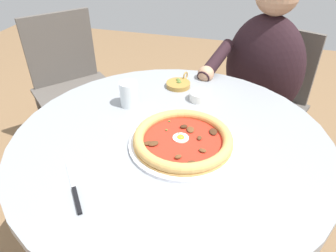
% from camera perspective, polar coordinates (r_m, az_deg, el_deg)
% --- Properties ---
extents(dining_table, '(1.01, 1.01, 0.73)m').
position_cam_1_polar(dining_table, '(1.08, 0.50, -7.94)').
color(dining_table, gray).
rests_on(dining_table, ground).
extents(pizza_on_plate, '(0.33, 0.33, 0.04)m').
position_cam_1_polar(pizza_on_plate, '(0.95, 2.75, -2.55)').
color(pizza_on_plate, white).
rests_on(pizza_on_plate, dining_table).
extents(water_glass, '(0.07, 0.07, 0.09)m').
position_cam_1_polar(water_glass, '(1.14, -7.15, 5.54)').
color(water_glass, silver).
rests_on(water_glass, dining_table).
extents(steak_knife, '(0.14, 0.17, 0.01)m').
position_cam_1_polar(steak_knife, '(0.84, -16.65, -11.64)').
color(steak_knife, silver).
rests_on(steak_knife, dining_table).
extents(ramekin_capers, '(0.08, 0.08, 0.03)m').
position_cam_1_polar(ramekin_capers, '(1.18, 5.85, 5.54)').
color(ramekin_capers, white).
rests_on(ramekin_capers, dining_table).
extents(olive_pan, '(0.10, 0.12, 0.04)m').
position_cam_1_polar(olive_pan, '(1.28, 1.94, 7.68)').
color(olive_pan, olive).
rests_on(olive_pan, dining_table).
extents(diner_person, '(0.49, 0.47, 1.14)m').
position_cam_1_polar(diner_person, '(1.66, 15.83, 3.90)').
color(diner_person, '#282833').
rests_on(diner_person, ground).
extents(cafe_chair_diner, '(0.54, 0.54, 0.84)m').
position_cam_1_polar(cafe_chair_diner, '(1.78, 17.76, 5.63)').
color(cafe_chair_diner, '#504A45').
rests_on(cafe_chair_diner, ground).
extents(cafe_chair_spare_near, '(0.62, 0.62, 0.86)m').
position_cam_1_polar(cafe_chair_spare_near, '(1.92, -17.26, 8.37)').
color(cafe_chair_spare_near, '#504A45').
rests_on(cafe_chair_spare_near, ground).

